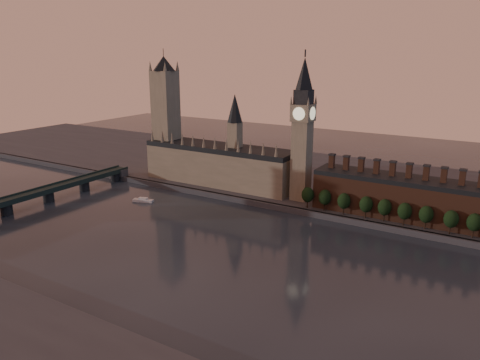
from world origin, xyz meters
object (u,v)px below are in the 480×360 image
object	(u,v)px
victoria_tower	(166,112)
westminster_bridge	(24,199)
big_ben	(303,128)
river_boat	(143,200)

from	to	relation	value
victoria_tower	westminster_bridge	bearing A→B (deg)	-106.56
big_ben	river_boat	world-z (taller)	big_ben
big_ben	river_boat	bearing A→B (deg)	-151.63
victoria_tower	big_ben	world-z (taller)	victoria_tower
westminster_bridge	victoria_tower	bearing A→B (deg)	73.44
westminster_bridge	river_boat	bearing A→B (deg)	42.79
victoria_tower	river_boat	distance (m)	88.11
victoria_tower	westminster_bridge	distance (m)	133.21
big_ben	river_boat	xyz separation A→B (m)	(-103.81, -56.05, -55.62)
victoria_tower	big_ben	xyz separation A→B (m)	(130.00, -5.00, -2.26)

